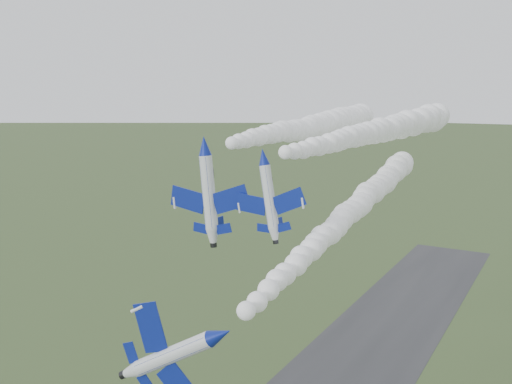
% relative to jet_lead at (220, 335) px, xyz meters
% --- Properties ---
extents(jet_lead, '(5.43, 12.56, 9.09)m').
position_rel_jet_lead_xyz_m(jet_lead, '(0.00, 0.00, 0.00)').
color(jet_lead, silver).
extents(smoke_trail_jet_lead, '(14.85, 74.83, 4.50)m').
position_rel_jet_lead_xyz_m(smoke_trail_jet_lead, '(-3.31, 40.71, 2.93)').
color(smoke_trail_jet_lead, white).
extents(jet_pair_left, '(11.90, 14.40, 3.61)m').
position_rel_jet_lead_xyz_m(jet_pair_left, '(-16.84, 22.31, 13.13)').
color(jet_pair_left, silver).
extents(smoke_trail_jet_pair_left, '(6.14, 59.12, 5.52)m').
position_rel_jet_lead_xyz_m(smoke_trail_jet_pair_left, '(-17.03, 55.50, 13.75)').
color(smoke_trail_jet_pair_left, white).
extents(jet_pair_right, '(9.50, 11.53, 3.14)m').
position_rel_jet_lead_xyz_m(jet_pair_right, '(-7.90, 21.61, 12.29)').
color(jet_pair_right, silver).
extents(smoke_trail_jet_pair_right, '(9.51, 71.68, 5.62)m').
position_rel_jet_lead_xyz_m(smoke_trail_jet_pair_right, '(-5.47, 59.58, 13.34)').
color(smoke_trail_jet_pair_right, white).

